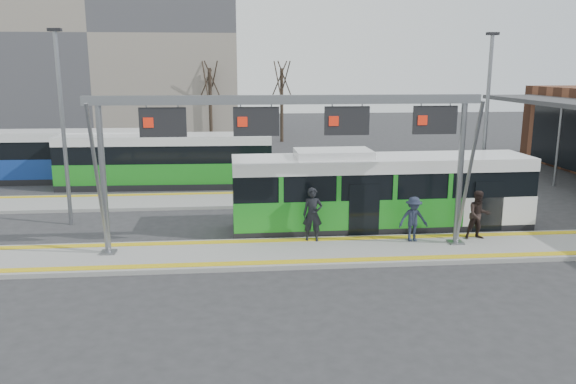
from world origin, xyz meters
name	(u,v)px	position (x,y,z in m)	size (l,w,h in m)	color
ground	(302,254)	(0.00, 0.00, 0.00)	(120.00, 120.00, 0.00)	#2D2D30
platform_main	(302,252)	(0.00, 0.00, 0.07)	(22.00, 3.00, 0.15)	gray
platform_second	(199,201)	(-4.00, 8.00, 0.07)	(20.00, 3.00, 0.15)	gray
tactile_main	(302,250)	(0.00, 0.00, 0.16)	(22.00, 2.65, 0.02)	yellow
tactile_second	(200,193)	(-4.00, 9.15, 0.16)	(20.00, 0.35, 0.02)	yellow
gantry	(291,127)	(-0.35, 0.25, 4.30)	(13.00, 1.68, 5.20)	slate
apartment_block	(104,34)	(-14.00, 36.00, 9.21)	(24.50, 12.50, 18.40)	gray
hero_bus	(380,193)	(3.39, 2.85, 1.45)	(11.57, 2.65, 3.17)	black
bg_bus_green	(166,161)	(-5.89, 11.78, 1.37)	(11.18, 2.69, 2.78)	black
bg_bus_blue	(52,157)	(-12.36, 13.79, 1.39)	(10.83, 2.49, 2.82)	black
passenger_a	(313,214)	(0.49, 1.07, 1.11)	(0.70, 0.46, 1.93)	black
passenger_b	(479,215)	(6.47, 0.74, 1.04)	(0.86, 0.67, 1.77)	black
passenger_c	(413,219)	(4.06, 0.70, 0.96)	(1.04, 0.60, 1.61)	#1F2639
tree_left	(210,79)	(-4.28, 29.56, 5.31)	(1.40, 1.40, 7.01)	#382B21
tree_mid	(282,79)	(1.71, 29.72, 5.30)	(1.40, 1.40, 6.99)	#382B21
tree_far	(21,78)	(-19.81, 31.00, 5.36)	(1.40, 1.40, 7.07)	#382B21
lamp_west	(63,124)	(-8.90, 4.56, 4.08)	(0.50, 0.25, 7.67)	slate
lamp_east	(486,118)	(8.69, 5.53, 4.08)	(0.50, 0.25, 7.67)	slate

